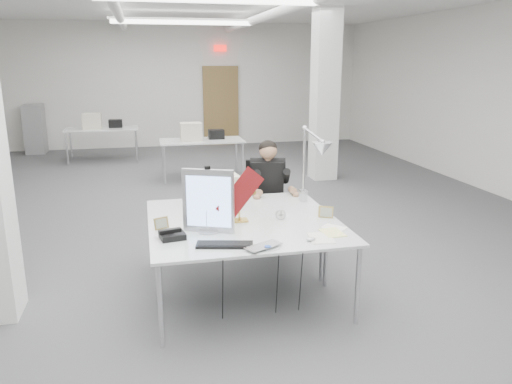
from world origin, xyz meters
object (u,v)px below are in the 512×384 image
seated_person (268,177)px  desk_phone (172,236)px  monitor (208,201)px  desk_main (253,237)px  office_chair (267,205)px  architect_lamp (312,163)px  bankers_lamp (239,204)px  beige_monitor (219,191)px  laptop (268,248)px

seated_person → desk_phone: size_ratio=4.83×
seated_person → monitor: (-0.90, -1.38, 0.14)m
desk_main → office_chair: office_chair is taller
desk_phone → architect_lamp: 1.68m
seated_person → bankers_lamp: seated_person is taller
architect_lamp → beige_monitor: bearing=142.5°
office_chair → laptop: (-0.49, -1.98, 0.22)m
laptop → desk_phone: desk_phone is taller
laptop → beige_monitor: 1.33m
seated_person → desk_phone: (-1.23, -1.49, -0.12)m
monitor → bankers_lamp: size_ratio=1.71×
desk_phone → monitor: bearing=8.9°
monitor → bankers_lamp: 0.42m
desk_main → beige_monitor: beige_monitor is taller
laptop → beige_monitor: beige_monitor is taller
beige_monitor → seated_person: bearing=35.5°
desk_phone → office_chair: bearing=42.1°
monitor → desk_main: bearing=-4.0°
beige_monitor → bankers_lamp: bearing=-85.2°
laptop → bankers_lamp: (-0.08, 0.78, 0.16)m
laptop → architect_lamp: 1.39m
laptop → architect_lamp: architect_lamp is taller
beige_monitor → architect_lamp: 1.00m
monitor → desk_phone: (-0.33, -0.11, -0.26)m
laptop → architect_lamp: (0.74, 1.09, 0.46)m
desk_main → seated_person: bearing=71.4°
desk_main → architect_lamp: architect_lamp is taller
seated_person → architect_lamp: bearing=-59.7°
office_chair → laptop: office_chair is taller
desk_phone → architect_lamp: bearing=14.5°
laptop → bankers_lamp: 0.80m
laptop → beige_monitor: (-0.19, 1.31, 0.16)m
office_chair → laptop: bearing=-90.1°
desk_main → monitor: (-0.37, 0.19, 0.30)m
desk_main → office_chair: size_ratio=1.65×
bankers_lamp → beige_monitor: size_ratio=0.91×
bankers_lamp → beige_monitor: (-0.11, 0.52, 0.01)m
monitor → desk_phone: bearing=-139.0°
monitor → seated_person: bearing=79.8°
desk_phone → beige_monitor: 1.03m
seated_person → desk_main: bearing=-94.9°
office_chair → architect_lamp: 1.15m
office_chair → seated_person: bearing=-76.3°
beige_monitor → desk_phone: bearing=-129.3°
seated_person → bankers_lamp: 1.28m
bankers_lamp → architect_lamp: 0.93m
beige_monitor → architect_lamp: bearing=-19.9°
desk_main → monitor: monitor is taller
desk_main → desk_phone: desk_phone is taller
office_chair → architect_lamp: (0.25, -0.89, 0.68)m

